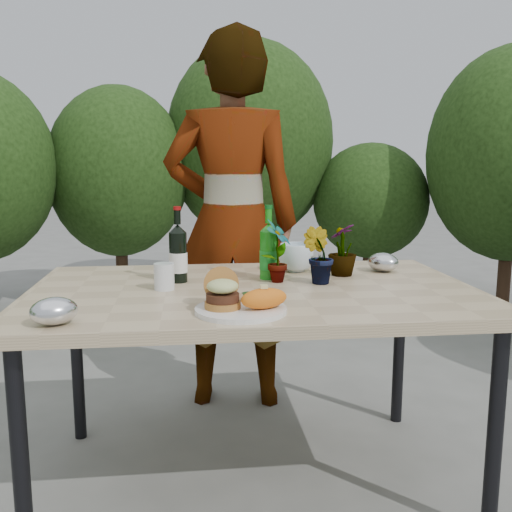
{
  "coord_description": "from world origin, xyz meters",
  "views": [
    {
      "loc": [
        -0.22,
        -2.0,
        1.21
      ],
      "look_at": [
        0.0,
        -0.08,
        0.88
      ],
      "focal_mm": 40.0,
      "sensor_mm": 36.0,
      "label": 1
    }
  ],
  "objects": [
    {
      "name": "foil_packet_left",
      "position": [
        -0.61,
        -0.4,
        0.79
      ],
      "size": [
        0.16,
        0.15,
        0.08
      ],
      "primitive_type": "ellipsoid",
      "rotation": [
        0.0,
        0.0,
        0.4
      ],
      "color": "silver",
      "rests_on": "patio_table"
    },
    {
      "name": "dinner_plate",
      "position": [
        -0.07,
        -0.33,
        0.76
      ],
      "size": [
        0.28,
        0.28,
        0.01
      ],
      "primitive_type": "cylinder",
      "color": "white",
      "rests_on": "patio_table"
    },
    {
      "name": "patio_table",
      "position": [
        0.0,
        0.0,
        0.69
      ],
      "size": [
        1.6,
        1.0,
        0.75
      ],
      "color": "tan",
      "rests_on": "ground"
    },
    {
      "name": "person",
      "position": [
        -0.02,
        0.75,
        0.9
      ],
      "size": [
        0.7,
        0.5,
        1.81
      ],
      "primitive_type": "imported",
      "rotation": [
        0.0,
        0.0,
        3.04
      ],
      "color": "#A57852",
      "rests_on": "ground"
    },
    {
      "name": "grilled_veg",
      "position": [
        -0.06,
        -0.24,
        0.78
      ],
      "size": [
        0.08,
        0.05,
        0.03
      ],
      "color": "olive",
      "rests_on": "dinner_plate"
    },
    {
      "name": "seedling_mid",
      "position": [
        0.25,
        0.05,
        0.86
      ],
      "size": [
        0.15,
        0.14,
        0.21
      ],
      "primitive_type": "imported",
      "rotation": [
        0.0,
        0.0,
        2.52
      ],
      "color": "#215E20",
      "rests_on": "patio_table"
    },
    {
      "name": "foil_packet_right",
      "position": [
        0.57,
        0.24,
        0.79
      ],
      "size": [
        0.17,
        0.17,
        0.08
      ],
      "primitive_type": "ellipsoid",
      "rotation": [
        0.0,
        0.0,
        2.24
      ],
      "color": "silver",
      "rests_on": "patio_table"
    },
    {
      "name": "wine_bottle",
      "position": [
        -0.27,
        0.13,
        0.86
      ],
      "size": [
        0.07,
        0.07,
        0.29
      ],
      "rotation": [
        0.0,
        0.0,
        -0.28
      ],
      "color": "black",
      "rests_on": "patio_table"
    },
    {
      "name": "seedling_left",
      "position": [
        0.1,
        0.09,
        0.87
      ],
      "size": [
        0.14,
        0.15,
        0.24
      ],
      "primitive_type": "imported",
      "rotation": [
        0.0,
        0.0,
        1.02
      ],
      "color": "#23531C",
      "rests_on": "patio_table"
    },
    {
      "name": "sweet_potato",
      "position": [
        -0.01,
        -0.35,
        0.8
      ],
      "size": [
        0.17,
        0.12,
        0.06
      ],
      "primitive_type": "ellipsoid",
      "rotation": [
        0.0,
        0.0,
        0.35
      ],
      "color": "orange",
      "rests_on": "dinner_plate"
    },
    {
      "name": "sparkling_water",
      "position": [
        0.08,
        0.16,
        0.85
      ],
      "size": [
        0.07,
        0.07,
        0.29
      ],
      "rotation": [
        0.0,
        0.0,
        0.24
      ],
      "color": "#1A8618",
      "rests_on": "patio_table"
    },
    {
      "name": "ground",
      "position": [
        0.0,
        0.0,
        0.0
      ],
      "size": [
        80.0,
        80.0,
        0.0
      ],
      "primitive_type": "plane",
      "color": "slate",
      "rests_on": "ground"
    },
    {
      "name": "burger_stack",
      "position": [
        -0.13,
        -0.31,
        0.81
      ],
      "size": [
        0.11,
        0.16,
        0.11
      ],
      "color": "#B7722D",
      "rests_on": "dinner_plate"
    },
    {
      "name": "plastic_cup",
      "position": [
        -0.32,
        0.01,
        0.8
      ],
      "size": [
        0.07,
        0.07,
        0.09
      ],
      "primitive_type": "cylinder",
      "color": "silver",
      "rests_on": "patio_table"
    },
    {
      "name": "shrub_hedge",
      "position": [
        0.05,
        1.7,
        1.14
      ],
      "size": [
        6.82,
        5.09,
        2.23
      ],
      "color": "#382316",
      "rests_on": "ground"
    },
    {
      "name": "blue_bowl",
      "position": [
        0.21,
        0.29,
        0.81
      ],
      "size": [
        0.15,
        0.15,
        0.12
      ],
      "primitive_type": "imported",
      "rotation": [
        0.0,
        0.0,
        -0.01
      ],
      "color": "white",
      "rests_on": "patio_table"
    },
    {
      "name": "seedling_right",
      "position": [
        0.38,
        0.19,
        0.85
      ],
      "size": [
        0.16,
        0.16,
        0.21
      ],
      "primitive_type": "imported",
      "rotation": [
        0.0,
        0.0,
        4.03
      ],
      "color": "#246121",
      "rests_on": "patio_table"
    }
  ]
}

